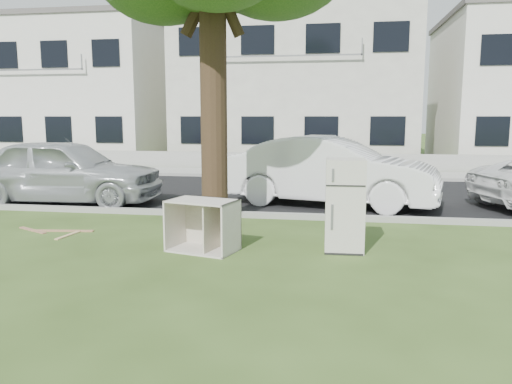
% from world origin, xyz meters
% --- Properties ---
extents(ground, '(120.00, 120.00, 0.00)m').
position_xyz_m(ground, '(0.00, 0.00, 0.00)').
color(ground, '#304819').
extents(road, '(120.00, 7.00, 0.01)m').
position_xyz_m(road, '(0.00, 6.00, 0.01)').
color(road, black).
rests_on(road, ground).
extents(kerb_near, '(120.00, 0.18, 0.12)m').
position_xyz_m(kerb_near, '(0.00, 2.45, 0.00)').
color(kerb_near, gray).
rests_on(kerb_near, ground).
extents(kerb_far, '(120.00, 0.18, 0.12)m').
position_xyz_m(kerb_far, '(0.00, 9.55, 0.00)').
color(kerb_far, gray).
rests_on(kerb_far, ground).
extents(sidewalk, '(120.00, 2.80, 0.01)m').
position_xyz_m(sidewalk, '(0.00, 11.00, 0.01)').
color(sidewalk, gray).
rests_on(sidewalk, ground).
extents(low_wall, '(120.00, 0.15, 0.70)m').
position_xyz_m(low_wall, '(0.00, 12.60, 0.35)').
color(low_wall, gray).
rests_on(low_wall, ground).
extents(townhouse_left, '(10.20, 8.16, 7.04)m').
position_xyz_m(townhouse_left, '(-12.00, 17.50, 3.52)').
color(townhouse_left, silver).
rests_on(townhouse_left, ground).
extents(townhouse_center, '(11.22, 8.16, 7.44)m').
position_xyz_m(townhouse_center, '(0.00, 17.50, 3.72)').
color(townhouse_center, silver).
rests_on(townhouse_center, ground).
extents(fridge, '(0.64, 0.60, 1.51)m').
position_xyz_m(fridge, '(2.21, 0.01, 0.76)').
color(fridge, beige).
rests_on(fridge, ground).
extents(cabinet, '(1.22, 0.93, 0.85)m').
position_xyz_m(cabinet, '(-0.07, -0.35, 0.42)').
color(cabinet, white).
rests_on(cabinet, ground).
extents(plank_a, '(1.19, 0.24, 0.02)m').
position_xyz_m(plank_a, '(-3.10, 0.56, 0.01)').
color(plank_a, '#A57550').
rests_on(plank_a, ground).
extents(plank_b, '(0.80, 0.47, 0.02)m').
position_xyz_m(plank_b, '(-3.71, 0.51, 0.01)').
color(plank_b, '#9A6B50').
rests_on(plank_b, ground).
extents(plank_c, '(0.17, 0.73, 0.02)m').
position_xyz_m(plank_c, '(-2.81, 0.26, 0.01)').
color(plank_c, tan).
rests_on(plank_c, ground).
extents(car_center, '(5.46, 2.91, 1.71)m').
position_xyz_m(car_center, '(1.93, 4.28, 0.85)').
color(car_center, silver).
rests_on(car_center, ground).
extents(car_left, '(4.95, 2.13, 1.66)m').
position_xyz_m(car_left, '(-4.72, 3.49, 0.83)').
color(car_left, '#ACAFB3').
rests_on(car_left, ground).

